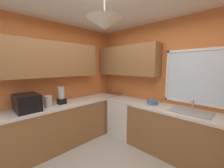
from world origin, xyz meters
TOP-DOWN VIEW (x-y plane):
  - room_shell at (-0.34, 0.44)m, footprint 3.56×3.45m
  - counter_run_left at (-1.41, 0.00)m, footprint 0.65×3.06m
  - counter_run_back at (0.21, 1.35)m, footprint 2.65×0.65m
  - dishwasher at (-0.75, 1.32)m, footprint 0.60×0.60m
  - microwave at (-1.41, -0.56)m, footprint 0.48×0.36m
  - kettle at (-1.39, -0.21)m, footprint 0.15×0.15m
  - sink_assembly at (0.65, 1.36)m, footprint 0.65×0.40m
  - bowl at (-0.05, 1.35)m, footprint 0.21×0.21m
  - blender_appliance at (-1.41, 0.07)m, footprint 0.15×0.15m

SIDE VIEW (x-z plane):
  - dishwasher at x=-0.75m, z-range 0.00..0.85m
  - counter_run_left at x=-1.41m, z-range 0.00..0.89m
  - counter_run_back at x=0.21m, z-range 0.00..0.89m
  - sink_assembly at x=0.65m, z-range 0.80..1.00m
  - bowl at x=-0.05m, z-range 0.89..0.98m
  - kettle at x=-1.39m, z-range 0.89..1.10m
  - microwave at x=-1.41m, z-range 0.89..1.18m
  - blender_appliance at x=-1.41m, z-range 0.87..1.23m
  - room_shell at x=-0.34m, z-range 0.41..3.07m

